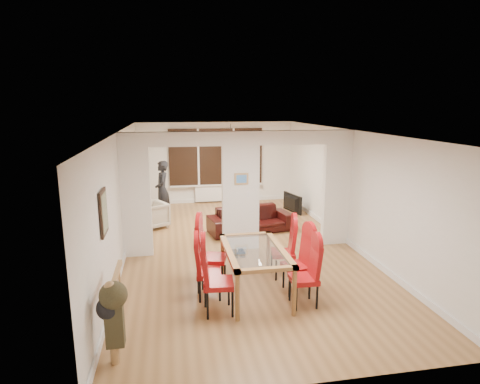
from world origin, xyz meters
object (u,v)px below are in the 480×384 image
object	(u,v)px
dining_chair_lc	(212,253)
dining_chair_rc	(283,249)
person	(162,190)
dining_chair_la	(218,278)
television	(290,203)
bowl	(246,208)
sofa	(250,220)
armchair	(151,215)
dining_chair_ra	(304,274)
coffee_table	(243,213)
dining_table	(255,271)
dining_chair_lb	(209,269)
bottle	(240,205)
dining_chair_rb	(297,262)

from	to	relation	value
dining_chair_lc	dining_chair_rc	size ratio (longest dim) A/B	1.11
person	dining_chair_la	bearing A→B (deg)	6.05
television	bowl	world-z (taller)	television
sofa	person	size ratio (longest dim) A/B	1.28
armchair	person	size ratio (longest dim) A/B	0.45
dining_chair_ra	coffee_table	size ratio (longest dim) A/B	1.18
person	dining_table	bearing A→B (deg)	14.30
dining_chair_lb	coffee_table	size ratio (longest dim) A/B	1.14
dining_chair_la	television	size ratio (longest dim) A/B	1.20
dining_table	bottle	world-z (taller)	dining_table
dining_chair_rb	dining_chair_rc	distance (m)	0.66
dining_chair_la	sofa	world-z (taller)	dining_chair_la
dining_table	television	size ratio (longest dim) A/B	1.82
dining_chair_rc	armchair	size ratio (longest dim) A/B	1.43
bottle	dining_chair_rc	bearing A→B (deg)	-88.96
person	bottle	xyz separation A→B (m)	(2.16, -0.25, -0.46)
dining_chair_la	bowl	bearing A→B (deg)	79.98
sofa	bowl	bearing A→B (deg)	72.73
dining_chair_la	sofa	distance (m)	4.10
dining_chair_ra	person	distance (m)	5.94
television	coffee_table	distance (m)	1.49
sofa	dining_chair_lb	bearing A→B (deg)	-123.23
coffee_table	bowl	distance (m)	0.19
dining_chair_la	dining_chair_rc	xyz separation A→B (m)	(1.34, 1.12, -0.04)
bowl	dining_chair_la	bearing A→B (deg)	-105.31
dining_table	sofa	distance (m)	3.43
dining_chair_ra	armchair	xyz separation A→B (m)	(-2.53, 4.64, -0.19)
coffee_table	bottle	bearing A→B (deg)	163.84
dining_chair_ra	sofa	distance (m)	3.90
dining_chair_rc	dining_table	bearing A→B (deg)	-128.11
dining_table	dining_chair_rb	world-z (taller)	dining_chair_rb
dining_chair_ra	dining_chair_rb	xyz separation A→B (m)	(0.04, 0.47, 0.01)
dining_chair_lb	bottle	distance (m)	4.92
dining_chair_lb	dining_chair_la	bearing A→B (deg)	-75.35
dining_chair_lc	person	xyz separation A→B (m)	(-0.91, 4.49, 0.23)
dining_table	dining_chair_ra	size ratio (longest dim) A/B	1.64
bottle	sofa	bearing A→B (deg)	-89.05
television	dining_chair_la	bearing A→B (deg)	138.10
dining_table	dining_chair_rb	distance (m)	0.73
dining_chair_rb	bottle	xyz separation A→B (m)	(-0.13, 4.77, -0.18)
dining_table	bottle	distance (m)	4.77
person	bowl	size ratio (longest dim) A/B	7.16
dining_chair_lc	television	distance (m)	5.28
person	dining_chair_rb	bearing A→B (deg)	21.31
bottle	bowl	bearing A→B (deg)	21.23
dining_chair_ra	television	xyz separation A→B (m)	(1.45, 5.48, -0.25)
television	bottle	size ratio (longest dim) A/B	3.11
dining_chair_ra	television	world-z (taller)	dining_chair_ra
dining_chair_lb	bowl	bearing A→B (deg)	76.10
dining_chair_lc	bowl	xyz separation A→B (m)	(1.43, 4.31, -0.35)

